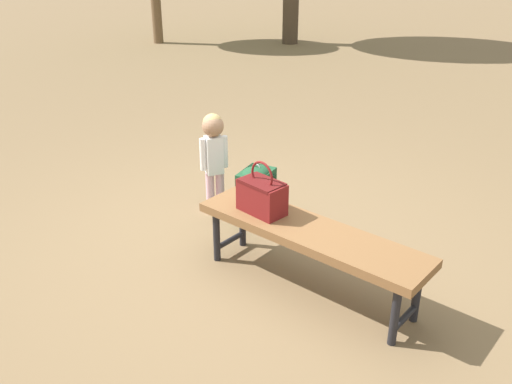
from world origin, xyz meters
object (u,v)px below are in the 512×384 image
Objects in this scene: backpack_large at (256,193)px; handbag at (262,195)px; park_bench at (309,236)px; child_standing at (214,149)px.

handbag is at bearing 144.28° from backpack_large.
park_bench is at bearing 161.00° from backpack_large.
backpack_large is at bearing -19.00° from park_bench.
park_bench is 1.31m from child_standing.
handbag is at bearing 164.99° from child_standing.
backpack_large reaches higher than park_bench.
park_bench is 1.89× the size of child_standing.
backpack_large is (0.58, -0.42, -0.32)m from handbag.
child_standing reaches higher than handbag.
child_standing is at bearing -15.01° from handbag.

